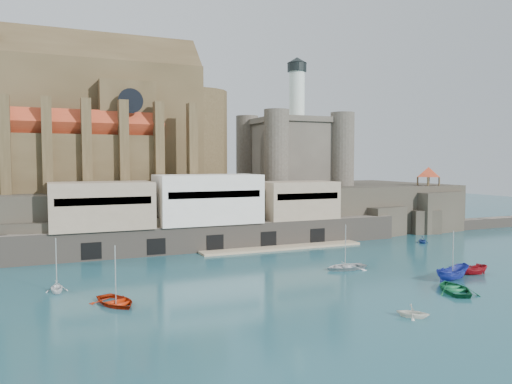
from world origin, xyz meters
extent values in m
plane|color=#194955|center=(0.00, 0.00, 0.00)|extent=(300.00, 300.00, 0.00)
cube|color=#2A261F|center=(0.00, 40.00, 5.00)|extent=(100.00, 34.00, 10.00)
cube|color=#2A261F|center=(-38.00, 23.50, 3.00)|extent=(9.00, 5.00, 6.00)
cube|color=#2A261F|center=(-22.00, 23.50, 3.00)|extent=(9.00, 5.00, 6.00)
cube|color=#2A261F|center=(-5.00, 23.50, 3.00)|extent=(9.00, 5.00, 6.00)
cube|color=#2A261F|center=(12.00, 23.50, 3.00)|extent=(9.00, 5.00, 6.00)
cube|color=#2A261F|center=(28.00, 23.50, 3.00)|extent=(9.00, 5.00, 6.00)
cube|color=#6D6357|center=(-8.00, 22.50, 2.25)|extent=(70.00, 6.00, 4.50)
cube|color=tan|center=(2.00, 18.00, 0.15)|extent=(30.00, 4.00, 0.40)
cube|color=black|center=(-30.00, 19.60, 1.60)|extent=(3.00, 0.40, 2.60)
cube|color=black|center=(-20.00, 19.60, 1.60)|extent=(3.00, 0.40, 2.60)
cube|color=black|center=(-10.00, 19.60, 1.60)|extent=(3.00, 0.40, 2.60)
cube|color=black|center=(0.00, 19.60, 1.60)|extent=(3.00, 0.40, 2.60)
cube|color=black|center=(10.00, 19.60, 1.60)|extent=(3.00, 0.40, 2.60)
cube|color=gray|center=(-28.00, 23.50, 8.25)|extent=(16.00, 9.00, 7.50)
cube|color=silver|center=(-10.00, 23.50, 8.75)|extent=(18.00, 9.00, 8.50)
cube|color=gray|center=(8.00, 23.50, 8.00)|extent=(14.00, 8.00, 7.00)
cube|color=#493922|center=(-26.00, 42.00, 22.00)|extent=(38.00, 14.00, 24.00)
cube|color=#493922|center=(-26.00, 42.00, 34.00)|extent=(38.00, 13.01, 13.01)
cylinder|color=#493922|center=(-7.00, 42.00, 20.00)|extent=(14.00, 14.00, 20.00)
cube|color=#493922|center=(-22.00, 42.00, 20.00)|extent=(10.00, 20.00, 20.00)
cube|color=#493922|center=(-30.00, 32.50, 15.00)|extent=(28.00, 5.00, 10.00)
cube|color=#493922|center=(-30.00, 51.50, 15.00)|extent=(28.00, 5.00, 10.00)
cube|color=#BD3C20|center=(-30.00, 32.50, 21.60)|extent=(28.00, 5.66, 5.66)
cube|color=#BD3C20|center=(-30.00, 51.50, 21.60)|extent=(28.00, 5.66, 5.66)
cylinder|color=black|center=(-22.00, 29.95, 26.00)|extent=(4.40, 0.30, 4.40)
cube|color=#493922|center=(-42.00, 29.50, 18.00)|extent=(1.60, 2.20, 16.00)
cube|color=#493922|center=(-35.80, 29.50, 18.00)|extent=(1.60, 2.20, 16.00)
cube|color=#493922|center=(-29.60, 29.50, 18.00)|extent=(1.60, 2.20, 16.00)
cube|color=#493922|center=(-23.40, 29.50, 18.00)|extent=(1.60, 2.20, 16.00)
cube|color=#493922|center=(-17.20, 29.50, 18.00)|extent=(1.60, 2.20, 16.00)
cube|color=#493922|center=(-11.00, 29.50, 18.00)|extent=(1.60, 2.20, 16.00)
cube|color=#484238|center=(16.00, 41.00, 17.00)|extent=(16.00, 16.00, 14.00)
cube|color=#484238|center=(16.00, 41.00, 24.40)|extent=(17.00, 17.00, 1.20)
cylinder|color=#484238|center=(8.00, 33.00, 18.00)|extent=(5.20, 5.20, 16.00)
cylinder|color=#484238|center=(24.00, 33.00, 18.00)|extent=(5.20, 5.20, 16.00)
cylinder|color=#484238|center=(8.00, 49.00, 18.00)|extent=(5.20, 5.20, 16.00)
cylinder|color=#484238|center=(24.00, 49.00, 18.00)|extent=(5.20, 5.20, 16.00)
cylinder|color=silver|center=(18.00, 43.00, 30.00)|extent=(3.60, 3.60, 12.00)
cylinder|color=black|center=(18.00, 43.00, 37.00)|extent=(4.40, 4.40, 2.00)
cone|color=black|center=(18.00, 43.00, 38.60)|extent=(4.60, 4.60, 1.40)
cube|color=#2A261F|center=(42.00, 26.00, 4.35)|extent=(12.00, 10.00, 8.70)
cube|color=#2A261F|center=(38.00, 23.00, 2.50)|extent=(6.00, 5.00, 5.00)
cube|color=#2A261F|center=(47.00, 28.00, 3.00)|extent=(5.00, 4.00, 6.00)
cube|color=#493922|center=(42.00, 26.00, 8.85)|extent=(4.20, 4.20, 0.30)
cylinder|color=#493922|center=(40.40, 24.40, 10.30)|extent=(0.36, 0.36, 3.20)
cylinder|color=#493922|center=(43.60, 24.40, 10.30)|extent=(0.36, 0.36, 3.20)
cylinder|color=#493922|center=(40.40, 27.60, 10.30)|extent=(0.36, 0.36, 3.20)
cylinder|color=#493922|center=(43.60, 27.60, 10.30)|extent=(0.36, 0.36, 3.20)
pyramid|color=#BD3C20|center=(42.00, 26.00, 13.00)|extent=(6.40, 6.40, 2.20)
cube|color=#6D6357|center=(66.00, 24.00, 0.00)|extent=(40.00, 3.00, 2.40)
imported|color=#B62206|center=(-29.77, -5.85, 0.00)|extent=(4.60, 2.64, 6.20)
imported|color=white|center=(-3.50, -22.00, 0.00)|extent=(3.12, 3.10, 3.16)
imported|color=#24329C|center=(11.84, -11.73, 0.00)|extent=(2.60, 2.56, 5.85)
imported|color=#136538|center=(7.71, -16.15, 0.00)|extent=(4.81, 3.28, 6.57)
imported|color=white|center=(-35.44, 2.13, 0.00)|extent=(2.96, 1.84, 3.39)
imported|color=maroon|center=(16.48, -10.41, 0.00)|extent=(2.19, 2.15, 4.68)
imported|color=silver|center=(2.70, -0.75, 0.00)|extent=(1.45, 4.54, 6.31)
imported|color=navy|center=(28.84, 12.86, 0.00)|extent=(3.07, 2.70, 3.04)
camera|label=1|loc=(-36.81, -60.18, 15.38)|focal=35.00mm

